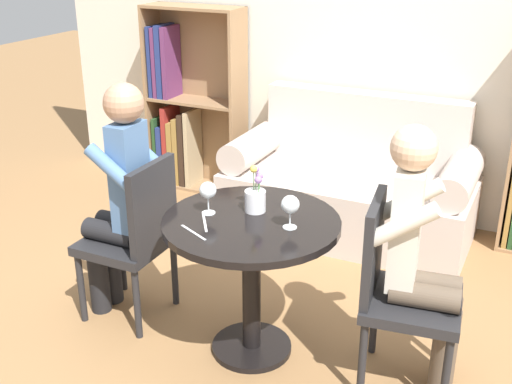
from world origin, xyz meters
TOP-DOWN VIEW (x-y plane):
  - ground_plane at (0.00, 0.00)m, footprint 16.00×16.00m
  - back_wall at (0.00, 1.97)m, footprint 5.20×0.05m
  - round_table at (0.00, 0.00)m, footprint 0.83×0.83m
  - couch at (0.00, 1.54)m, footprint 1.64×0.80m
  - bookshelf_left at (-1.46, 1.81)m, footprint 0.78×0.28m
  - chair_left at (-0.68, 0.02)m, footprint 0.42×0.42m
  - chair_right at (0.68, 0.08)m, footprint 0.47×0.47m
  - person_left at (-0.77, 0.02)m, footprint 0.42×0.34m
  - person_right at (0.77, 0.10)m, footprint 0.44×0.37m
  - wine_glass_left at (-0.21, -0.02)m, footprint 0.08×0.08m
  - wine_glass_right at (0.19, -0.00)m, footprint 0.08×0.08m
  - flower_vase at (-0.03, 0.10)m, footprint 0.10×0.10m
  - knife_left_setting at (-0.17, -0.23)m, footprint 0.18×0.09m
  - fork_left_setting at (-0.18, -0.12)m, footprint 0.12×0.16m

SIDE VIEW (x-z plane):
  - ground_plane at x=0.00m, z-range 0.00..0.00m
  - couch at x=0.00m, z-range -0.15..0.77m
  - chair_left at x=-0.68m, z-range 0.04..0.94m
  - chair_right at x=0.68m, z-range 0.04..0.94m
  - round_table at x=0.00m, z-range 0.19..0.92m
  - bookshelf_left at x=-1.46m, z-range -0.09..1.34m
  - person_right at x=0.77m, z-range 0.03..1.28m
  - person_left at x=-0.77m, z-range 0.04..1.33m
  - knife_left_setting at x=-0.17m, z-range 0.72..0.72m
  - fork_left_setting at x=-0.18m, z-range 0.72..0.72m
  - flower_vase at x=-0.03m, z-range 0.68..0.91m
  - wine_glass_right at x=0.19m, z-range 0.75..0.91m
  - wine_glass_left at x=-0.21m, z-range 0.75..0.91m
  - back_wall at x=0.00m, z-range 0.00..2.70m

